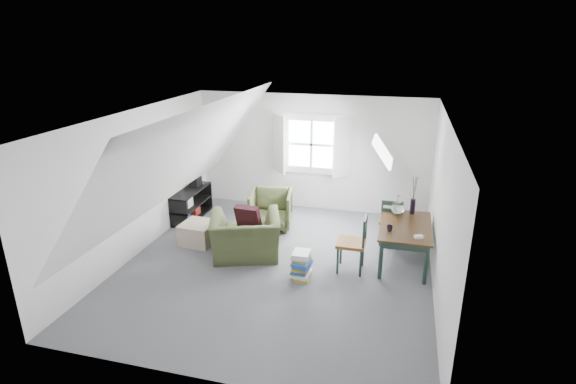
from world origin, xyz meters
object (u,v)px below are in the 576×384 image
(dining_table, at_px, (405,230))
(dining_chair_far, at_px, (391,220))
(ottoman, at_px, (199,233))
(media_shelf, at_px, (191,206))
(magazine_stack, at_px, (301,265))
(armchair_near, at_px, (246,256))
(dining_chair_near, at_px, (354,242))
(armchair_far, at_px, (271,227))

(dining_table, distance_m, dining_chair_far, 0.74)
(dining_table, bearing_deg, ottoman, -176.14)
(dining_chair_far, distance_m, media_shelf, 4.11)
(ottoman, xyz_separation_m, dining_table, (3.68, 0.15, 0.41))
(magazine_stack, bearing_deg, media_shelf, 147.00)
(ottoman, height_order, dining_table, dining_table)
(ottoman, xyz_separation_m, magazine_stack, (2.13, -0.78, 0.03))
(armchair_near, xyz_separation_m, dining_chair_far, (2.41, 1.12, 0.47))
(ottoman, relative_size, dining_table, 0.42)
(dining_table, bearing_deg, media_shelf, 169.94)
(armchair_near, xyz_separation_m, dining_chair_near, (1.86, -0.04, 0.50))
(dining_table, bearing_deg, dining_chair_far, 110.92)
(armchair_near, distance_m, dining_chair_near, 1.93)
(dining_chair_far, xyz_separation_m, media_shelf, (-4.10, 0.20, -0.19))
(armchair_near, height_order, dining_table, dining_table)
(armchair_near, distance_m, armchair_far, 1.31)
(ottoman, distance_m, magazine_stack, 2.27)
(armchair_near, bearing_deg, dining_table, 170.07)
(armchair_far, relative_size, magazine_stack, 1.84)
(dining_chair_far, height_order, magazine_stack, dining_chair_far)
(dining_table, xyz_separation_m, magazine_stack, (-1.55, -0.93, -0.38))
(dining_chair_far, bearing_deg, armchair_near, 28.08)
(dining_table, distance_m, magazine_stack, 1.84)
(armchair_far, height_order, media_shelf, media_shelf)
(ottoman, bearing_deg, media_shelf, 122.53)
(armchair_near, relative_size, armchair_far, 1.41)
(dining_chair_near, height_order, magazine_stack, dining_chair_near)
(media_shelf, xyz_separation_m, magazine_stack, (2.80, -1.82, -0.05))
(dining_chair_near, bearing_deg, ottoman, -103.08)
(ottoman, relative_size, dining_chair_far, 0.65)
(armchair_near, xyz_separation_m, armchair_far, (0.06, 1.31, 0.00))
(dining_table, height_order, dining_chair_near, dining_chair_near)
(ottoman, distance_m, dining_chair_far, 3.55)
(dining_chair_far, bearing_deg, dining_table, 112.64)
(dining_chair_far, bearing_deg, media_shelf, 0.45)
(armchair_near, distance_m, ottoman, 1.08)
(dining_table, xyz_separation_m, dining_chair_far, (-0.24, 0.69, -0.13))
(armchair_far, height_order, magazine_stack, magazine_stack)
(dining_chair_near, bearing_deg, armchair_near, -98.09)
(dining_chair_far, height_order, dining_chair_near, dining_chair_near)
(armchair_near, relative_size, dining_chair_near, 1.20)
(dining_table, distance_m, dining_chair_near, 0.92)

